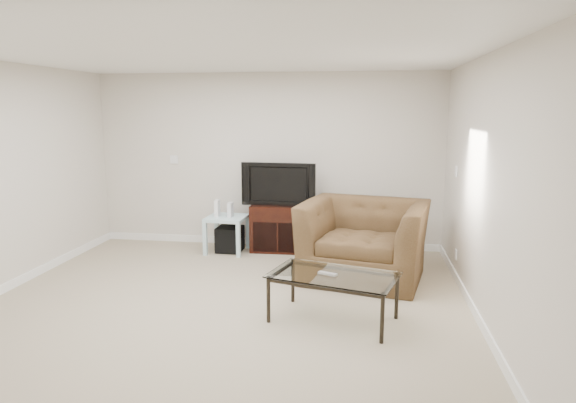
# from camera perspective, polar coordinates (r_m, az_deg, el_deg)

# --- Properties ---
(floor) EXTENTS (5.00, 5.00, 0.00)m
(floor) POSITION_cam_1_polar(r_m,az_deg,el_deg) (5.35, -7.36, -11.71)
(floor) COLOR tan
(floor) RESTS_ON ground
(ceiling) EXTENTS (5.00, 5.00, 0.00)m
(ceiling) POSITION_cam_1_polar(r_m,az_deg,el_deg) (4.98, -8.05, 16.01)
(ceiling) COLOR white
(ceiling) RESTS_ON ground
(wall_back) EXTENTS (5.00, 0.02, 2.50)m
(wall_back) POSITION_cam_1_polar(r_m,az_deg,el_deg) (7.43, -2.35, 4.54)
(wall_back) COLOR silver
(wall_back) RESTS_ON ground
(wall_right) EXTENTS (0.02, 5.00, 2.50)m
(wall_right) POSITION_cam_1_polar(r_m,az_deg,el_deg) (4.95, 21.37, 0.92)
(wall_right) COLOR silver
(wall_right) RESTS_ON ground
(plate_back) EXTENTS (0.12, 0.02, 0.12)m
(plate_back) POSITION_cam_1_polar(r_m,az_deg,el_deg) (7.80, -12.55, 4.58)
(plate_back) COLOR white
(plate_back) RESTS_ON wall_back
(plate_right_switch) EXTENTS (0.02, 0.09, 0.13)m
(plate_right_switch) POSITION_cam_1_polar(r_m,az_deg,el_deg) (6.50, 18.19, 3.20)
(plate_right_switch) COLOR white
(plate_right_switch) RESTS_ON wall_right
(plate_right_outlet) EXTENTS (0.02, 0.08, 0.12)m
(plate_right_outlet) POSITION_cam_1_polar(r_m,az_deg,el_deg) (6.39, 18.15, -5.61)
(plate_right_outlet) COLOR white
(plate_right_outlet) RESTS_ON wall_right
(tv_stand) EXTENTS (0.81, 0.57, 0.66)m
(tv_stand) POSITION_cam_1_polar(r_m,az_deg,el_deg) (7.33, -0.86, -2.82)
(tv_stand) COLOR black
(tv_stand) RESTS_ON floor
(dvd_player) EXTENTS (0.43, 0.31, 0.06)m
(dvd_player) POSITION_cam_1_polar(r_m,az_deg,el_deg) (7.24, -0.91, -1.20)
(dvd_player) COLOR black
(dvd_player) RESTS_ON tv_stand
(television) EXTENTS (0.98, 0.24, 0.60)m
(television) POSITION_cam_1_polar(r_m,az_deg,el_deg) (7.18, -0.91, 2.04)
(television) COLOR black
(television) RESTS_ON tv_stand
(side_table) EXTENTS (0.56, 0.56, 0.51)m
(side_table) POSITION_cam_1_polar(r_m,az_deg,el_deg) (7.28, -6.79, -3.61)
(side_table) COLOR #A9BFCC
(side_table) RESTS_ON floor
(subwoofer) EXTENTS (0.35, 0.35, 0.34)m
(subwoofer) POSITION_cam_1_polar(r_m,az_deg,el_deg) (7.31, -6.49, -4.15)
(subwoofer) COLOR black
(subwoofer) RESTS_ON floor
(game_console) EXTENTS (0.06, 0.17, 0.23)m
(game_console) POSITION_cam_1_polar(r_m,az_deg,el_deg) (7.22, -7.86, -0.74)
(game_console) COLOR white
(game_console) RESTS_ON side_table
(game_case) EXTENTS (0.06, 0.15, 0.20)m
(game_case) POSITION_cam_1_polar(r_m,az_deg,el_deg) (7.16, -6.42, -0.92)
(game_case) COLOR silver
(game_case) RESTS_ON side_table
(recliner) EXTENTS (1.56, 1.18, 1.23)m
(recliner) POSITION_cam_1_polar(r_m,az_deg,el_deg) (6.12, 8.47, -2.85)
(recliner) COLOR #4F3923
(recliner) RESTS_ON floor
(coffee_table) EXTENTS (1.30, 0.95, 0.46)m
(coffee_table) POSITION_cam_1_polar(r_m,az_deg,el_deg) (4.97, 5.04, -10.59)
(coffee_table) COLOR black
(coffee_table) RESTS_ON floor
(remote) EXTENTS (0.19, 0.11, 0.02)m
(remote) POSITION_cam_1_polar(r_m,az_deg,el_deg) (4.87, 4.42, -8.00)
(remote) COLOR #B2B2B7
(remote) RESTS_ON coffee_table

